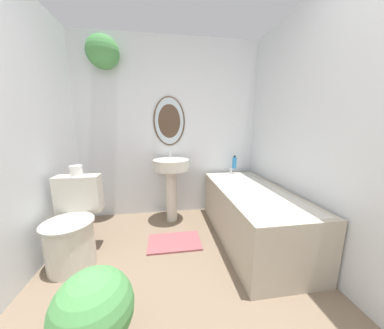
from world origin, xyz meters
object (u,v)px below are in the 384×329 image
(toilet, at_px, (73,229))
(pedestal_sink, at_px, (171,175))
(bathtub, at_px, (251,213))
(shampoo_bottle, at_px, (234,163))
(toilet_paper_roll, at_px, (76,171))
(potted_plant, at_px, (94,316))

(toilet, distance_m, pedestal_sink, 1.20)
(bathtub, xyz_separation_m, shampoo_bottle, (0.05, 0.70, 0.44))
(toilet, relative_size, toilet_paper_roll, 7.05)
(pedestal_sink, height_order, potted_plant, pedestal_sink)
(bathtub, bearing_deg, shampoo_bottle, 85.82)
(toilet_paper_roll, bearing_deg, toilet, -90.00)
(toilet, bearing_deg, potted_plant, -61.94)
(pedestal_sink, bearing_deg, bathtub, -33.18)
(pedestal_sink, xyz_separation_m, bathtub, (0.86, -0.56, -0.32))
(bathtub, height_order, potted_plant, bathtub)
(bathtub, relative_size, shampoo_bottle, 8.53)
(potted_plant, distance_m, toilet_paper_roll, 1.29)
(bathtub, distance_m, toilet_paper_roll, 1.87)
(bathtub, bearing_deg, potted_plant, -143.04)
(bathtub, bearing_deg, toilet_paper_roll, 177.34)
(bathtub, height_order, shampoo_bottle, shampoo_bottle)
(shampoo_bottle, distance_m, toilet_paper_roll, 1.95)
(toilet, height_order, shampoo_bottle, shampoo_bottle)
(pedestal_sink, distance_m, shampoo_bottle, 0.93)
(shampoo_bottle, bearing_deg, toilet_paper_roll, -161.55)
(toilet, xyz_separation_m, pedestal_sink, (0.93, 0.68, 0.31))
(shampoo_bottle, bearing_deg, potted_plant, -129.06)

